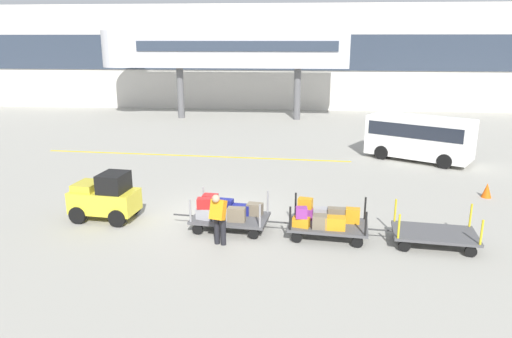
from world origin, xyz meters
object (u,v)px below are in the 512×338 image
baggage_tug (105,197)px  baggage_cart_middle (325,220)px  baggage_handler (219,217)px  shuttle_van (420,135)px  baggage_cart_lead (227,213)px  baggage_cart_tail (434,234)px  safety_cone_near (487,190)px

baggage_tug → baggage_cart_middle: 7.08m
baggage_handler → shuttle_van: (8.02, 10.65, 0.37)m
baggage_handler → baggage_tug: bearing=157.0°
baggage_cart_lead → shuttle_van: (7.98, 9.40, 0.72)m
baggage_tug → baggage_cart_lead: bearing=-6.2°
baggage_tug → baggage_cart_middle: size_ratio=0.72×
baggage_cart_middle → baggage_cart_lead: bearing=173.2°
baggage_cart_lead → baggage_cart_middle: size_ratio=1.00×
baggage_cart_middle → shuttle_van: (4.98, 9.75, 0.72)m
baggage_cart_lead → baggage_cart_tail: bearing=-6.8°
baggage_tug → safety_cone_near: size_ratio=4.02×
baggage_cart_lead → safety_cone_near: size_ratio=5.57×
baggage_cart_lead → baggage_handler: size_ratio=1.96×
baggage_tug → shuttle_van: 14.99m
baggage_tug → safety_cone_near: baggage_tug is taller
baggage_handler → shuttle_van: size_ratio=0.31×
baggage_cart_lead → baggage_cart_tail: (6.06, -0.73, -0.17)m
baggage_cart_lead → baggage_cart_tail: size_ratio=1.00×
baggage_tug → baggage_cart_lead: size_ratio=0.72×
shuttle_van → safety_cone_near: 5.79m
baggage_tug → shuttle_van: (12.01, 8.96, 0.48)m
baggage_cart_lead → baggage_handler: (-0.04, -1.25, 0.35)m
baggage_cart_middle → shuttle_van: shuttle_van is taller
shuttle_van → safety_cone_near: size_ratio=9.26×
baggage_cart_tail → shuttle_van: (1.92, 10.12, 0.89)m
baggage_tug → baggage_cart_middle: bearing=-6.4°
baggage_cart_middle → baggage_cart_tail: 3.09m
safety_cone_near → baggage_handler: bearing=-151.2°
baggage_cart_lead → baggage_cart_middle: bearing=-6.8°
baggage_cart_middle → safety_cone_near: baggage_cart_middle is taller
baggage_cart_middle → baggage_handler: (-3.04, -0.90, 0.35)m
baggage_cart_lead → safety_cone_near: baggage_cart_lead is taller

